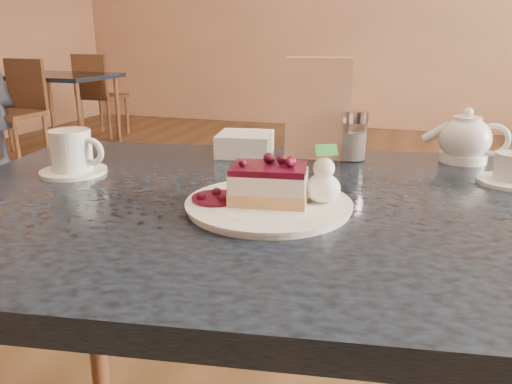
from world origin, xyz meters
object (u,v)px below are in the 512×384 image
(tea_set, at_px, (473,146))
(bg_table_far_left, at_px, (68,141))
(main_table, at_px, (272,241))
(cheesecake_slice, at_px, (269,184))
(dessert_plate, at_px, (269,205))
(coffee_set, at_px, (73,154))

(tea_set, height_order, bg_table_far_left, tea_set)
(main_table, xyz_separation_m, cheesecake_slice, (0.01, -0.05, 0.12))
(dessert_plate, bearing_deg, main_table, 98.57)
(cheesecake_slice, relative_size, bg_table_far_left, 0.08)
(cheesecake_slice, bearing_deg, dessert_plate, 0.00)
(dessert_plate, height_order, coffee_set, coffee_set)
(cheesecake_slice, height_order, coffee_set, coffee_set)
(dessert_plate, height_order, tea_set, tea_set)
(coffee_set, bearing_deg, cheesecake_slice, -11.29)
(dessert_plate, bearing_deg, tea_set, 49.39)
(cheesecake_slice, distance_m, bg_table_far_left, 4.36)
(coffee_set, relative_size, tea_set, 0.52)
(dessert_plate, height_order, cheesecake_slice, cheesecake_slice)
(cheesecake_slice, height_order, tea_set, tea_set)
(dessert_plate, distance_m, cheesecake_slice, 0.04)
(bg_table_far_left, bearing_deg, cheesecake_slice, -46.08)
(main_table, height_order, tea_set, tea_set)
(coffee_set, height_order, bg_table_far_left, coffee_set)
(tea_set, bearing_deg, dessert_plate, -130.61)
(dessert_plate, bearing_deg, cheesecake_slice, 0.00)
(main_table, relative_size, bg_table_far_left, 0.81)
(cheesecake_slice, xyz_separation_m, bg_table_far_left, (-2.89, 3.17, -0.75))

